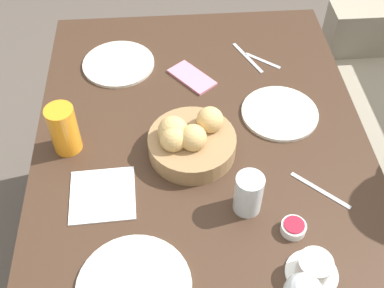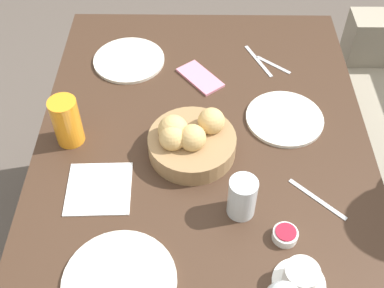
{
  "view_description": "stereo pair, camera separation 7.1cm",
  "coord_description": "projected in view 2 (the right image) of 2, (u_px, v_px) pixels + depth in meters",
  "views": [
    {
      "loc": [
        0.84,
        -0.09,
        1.73
      ],
      "look_at": [
        0.01,
        -0.03,
        0.78
      ],
      "focal_mm": 45.0,
      "sensor_mm": 36.0,
      "label": 1
    },
    {
      "loc": [
        0.84,
        -0.02,
        1.73
      ],
      "look_at": [
        0.01,
        -0.03,
        0.78
      ],
      "focal_mm": 45.0,
      "sensor_mm": 36.0,
      "label": 2
    }
  ],
  "objects": [
    {
      "name": "fork_silver",
      "position": [
        258.0,
        61.0,
        1.53
      ],
      "size": [
        0.16,
        0.08,
        0.0
      ],
      "color": "#B7B7BC",
      "rests_on": "dining_table"
    },
    {
      "name": "spoon_coffee",
      "position": [
        273.0,
        65.0,
        1.52
      ],
      "size": [
        0.09,
        0.1,
        0.0
      ],
      "color": "#B7B7BC",
      "rests_on": "dining_table"
    },
    {
      "name": "dining_table",
      "position": [
        203.0,
        173.0,
        1.36
      ],
      "size": [
        1.27,
        0.91,
        0.75
      ],
      "color": "#3D281C",
      "rests_on": "ground_plane"
    },
    {
      "name": "plate_near_right",
      "position": [
        119.0,
        281.0,
        1.03
      ],
      "size": [
        0.25,
        0.25,
        0.01
      ],
      "color": "silver",
      "rests_on": "dining_table"
    },
    {
      "name": "ground_plane",
      "position": [
        200.0,
        277.0,
        1.85
      ],
      "size": [
        10.0,
        10.0,
        0.0
      ],
      "primitive_type": "plane",
      "color": "#564C44"
    },
    {
      "name": "bread_basket",
      "position": [
        190.0,
        140.0,
        1.25
      ],
      "size": [
        0.23,
        0.23,
        0.12
      ],
      "color": "#99754C",
      "rests_on": "dining_table"
    },
    {
      "name": "knife_silver",
      "position": [
        317.0,
        199.0,
        1.18
      ],
      "size": [
        0.12,
        0.13,
        0.0
      ],
      "color": "#B7B7BC",
      "rests_on": "dining_table"
    },
    {
      "name": "coffee_cup",
      "position": [
        300.0,
        278.0,
        1.02
      ],
      "size": [
        0.12,
        0.12,
        0.06
      ],
      "color": "white",
      "rests_on": "dining_table"
    },
    {
      "name": "napkin",
      "position": [
        99.0,
        189.0,
        1.2
      ],
      "size": [
        0.17,
        0.17,
        0.0
      ],
      "color": "white",
      "rests_on": "dining_table"
    },
    {
      "name": "jam_bowl_berry",
      "position": [
        285.0,
        235.0,
        1.1
      ],
      "size": [
        0.06,
        0.06,
        0.03
      ],
      "color": "white",
      "rests_on": "dining_table"
    },
    {
      "name": "plate_far_center",
      "position": [
        285.0,
        118.0,
        1.36
      ],
      "size": [
        0.22,
        0.22,
        0.01
      ],
      "color": "silver",
      "rests_on": "dining_table"
    },
    {
      "name": "plate_near_left",
      "position": [
        129.0,
        60.0,
        1.53
      ],
      "size": [
        0.23,
        0.23,
        0.01
      ],
      "color": "silver",
      "rests_on": "dining_table"
    },
    {
      "name": "cell_phone",
      "position": [
        200.0,
        78.0,
        1.48
      ],
      "size": [
        0.16,
        0.15,
        0.01
      ],
      "color": "pink",
      "rests_on": "dining_table"
    },
    {
      "name": "water_tumbler",
      "position": [
        242.0,
        197.0,
        1.12
      ],
      "size": [
        0.07,
        0.07,
        0.11
      ],
      "color": "silver",
      "rests_on": "dining_table"
    },
    {
      "name": "juice_glass",
      "position": [
        67.0,
        121.0,
        1.26
      ],
      "size": [
        0.07,
        0.07,
        0.14
      ],
      "color": "orange",
      "rests_on": "dining_table"
    }
  ]
}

